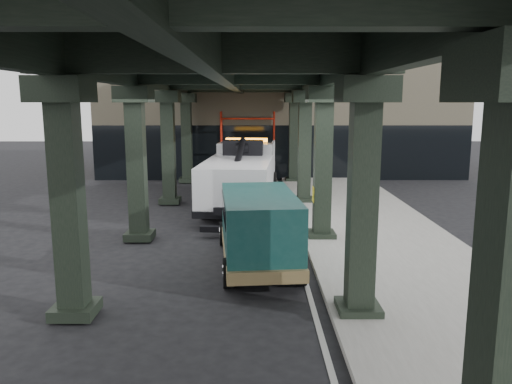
{
  "coord_description": "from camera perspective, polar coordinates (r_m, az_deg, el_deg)",
  "views": [
    {
      "loc": [
        0.4,
        -13.97,
        4.5
      ],
      "look_at": [
        0.44,
        1.6,
        1.7
      ],
      "focal_mm": 35.0,
      "sensor_mm": 36.0,
      "label": 1
    }
  ],
  "objects": [
    {
      "name": "viaduct",
      "position": [
        16.01,
        -3.11,
        13.62
      ],
      "size": [
        7.4,
        32.0,
        6.4
      ],
      "color": "black",
      "rests_on": "ground"
    },
    {
      "name": "sidewalk",
      "position": [
        17.07,
        13.8,
        -5.13
      ],
      "size": [
        5.0,
        40.0,
        0.15
      ],
      "primitive_type": "cube",
      "color": "gray",
      "rests_on": "ground"
    },
    {
      "name": "scaffolding",
      "position": [
        28.71,
        -0.96,
        5.42
      ],
      "size": [
        3.08,
        0.88,
        4.0
      ],
      "color": "red",
      "rests_on": "ground"
    },
    {
      "name": "ground",
      "position": [
        14.68,
        -1.73,
        -7.66
      ],
      "size": [
        90.0,
        90.0,
        0.0
      ],
      "primitive_type": "plane",
      "color": "black",
      "rests_on": "ground"
    },
    {
      "name": "towed_van",
      "position": [
        13.82,
        0.24,
        -3.95
      ],
      "size": [
        2.45,
        5.3,
        2.09
      ],
      "rotation": [
        0.0,
        0.0,
        0.09
      ],
      "color": "#12423F",
      "rests_on": "ground"
    },
    {
      "name": "tow_truck",
      "position": [
        21.75,
        -1.57,
        2.16
      ],
      "size": [
        3.28,
        9.32,
        3.0
      ],
      "rotation": [
        0.0,
        0.0,
        -0.08
      ],
      "color": "black",
      "rests_on": "ground"
    },
    {
      "name": "building",
      "position": [
        34.01,
        2.57,
        9.34
      ],
      "size": [
        22.0,
        10.0,
        8.0
      ],
      "primitive_type": "cube",
      "color": "#C6B793",
      "rests_on": "ground"
    },
    {
      "name": "lane_stripe",
      "position": [
        16.64,
        4.35,
        -5.51
      ],
      "size": [
        0.12,
        38.0,
        0.01
      ],
      "primitive_type": "cube",
      "color": "silver",
      "rests_on": "ground"
    }
  ]
}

